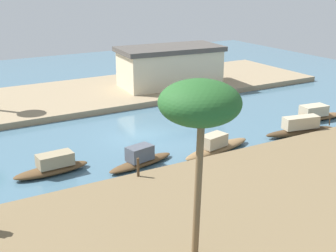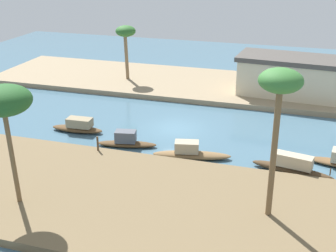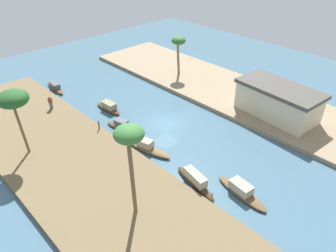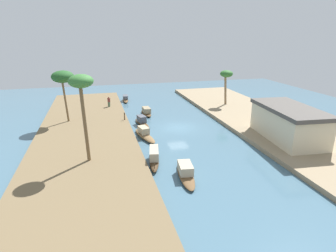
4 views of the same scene
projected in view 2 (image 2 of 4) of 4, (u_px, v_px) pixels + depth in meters
The scene contains 12 objects.
river_water at pixel (175, 128), 36.33m from camera, with size 68.63×68.63×0.00m, color #476B7F.
riverbank_left at pixel (118, 198), 25.95m from camera, with size 45.40×11.11×0.48m, color brown.
riverbank_right at pixel (207, 85), 46.53m from camera, with size 45.40×11.11×0.48m, color #937F60.
sampan_with_tall_canopy at pixel (126, 141), 32.97m from camera, with size 4.47×1.83×1.20m.
sampan_midstream at pixel (292, 166), 29.02m from camera, with size 5.33×1.91×1.34m.
sampan_downstream_large at pixel (190, 153), 31.17m from camera, with size 5.48×2.22×1.23m.
sampan_with_red_awning at pixel (78, 127), 35.52m from camera, with size 4.23×1.33×1.14m.
mooring_post at pixel (98, 144), 31.19m from camera, with size 0.14×0.14×1.01m, color #4C3823.
palm_tree_left_near at pixel (4, 102), 22.97m from camera, with size 2.83×2.83×6.70m.
palm_tree_left_far at pixel (280, 89), 21.38m from camera, with size 2.12×2.12×7.92m.
palm_tree_right_tall at pixel (126, 34), 45.94m from camera, with size 2.04×2.04×5.58m.
riverside_building at pixel (289, 75), 42.29m from camera, with size 9.83×5.49×3.62m.
Camera 2 is at (9.35, -32.29, 13.79)m, focal length 48.69 mm.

